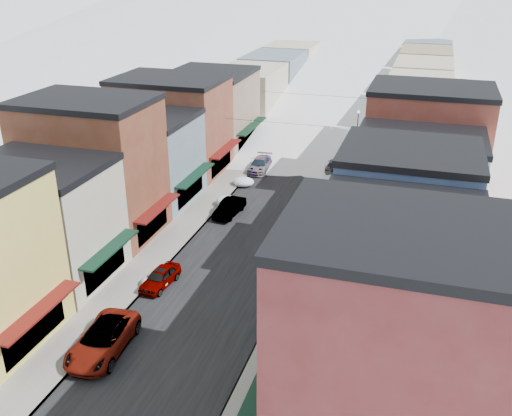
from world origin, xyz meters
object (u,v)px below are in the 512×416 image
Objects in this scene: car_dark_hatch at (229,208)px; trash_can at (312,243)px; car_green_sedan at (284,243)px; streetlamp_near at (304,225)px; car_silver_sedan at (160,277)px; car_white_suv at (103,340)px.

car_dark_hatch is 4.85× the size of trash_can.
car_green_sedan is at bearing -159.23° from trash_can.
car_dark_hatch is 10.75m from streetlamp_near.
car_silver_sedan is 4.38× the size of trash_can.
car_green_sedan is (7.70, 8.33, -0.02)m from car_silver_sedan.
car_silver_sedan is at bearing -137.26° from trash_can.
trash_can is (9.22, -4.78, -0.13)m from car_dark_hatch.
car_green_sedan is at bearing 171.82° from streetlamp_near.
car_white_suv is 22.33m from car_dark_hatch.
car_silver_sedan is 0.90× the size of car_dark_hatch.
car_silver_sedan is at bearing 86.22° from car_white_suv.
car_dark_hatch is at bearing 152.58° from trash_can.
car_green_sedan is 1.00× the size of streetlamp_near.
streetlamp_near is (-0.46, -1.10, 2.19)m from trash_can.
car_dark_hatch reaches higher than car_silver_sedan.
car_silver_sedan is at bearing 50.19° from car_green_sedan.
car_white_suv is 1.50× the size of car_silver_sedan.
trash_can is at bearing 56.55° from car_white_suv.
car_white_suv is 6.56× the size of trash_can.
streetlamp_near is at bearing 174.78° from car_green_sedan.
streetlamp_near is (9.46, 8.07, 2.11)m from car_silver_sedan.
streetlamp_near is at bearing 56.14° from car_white_suv.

